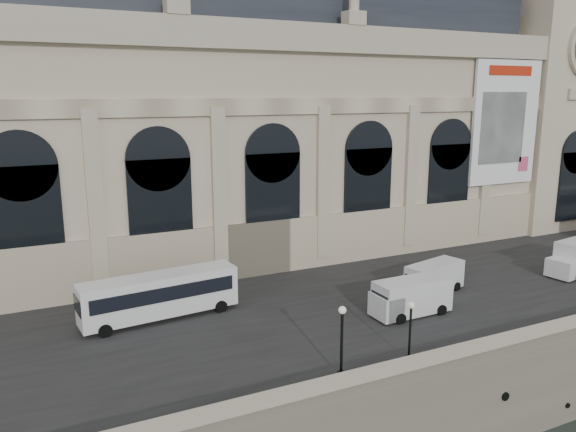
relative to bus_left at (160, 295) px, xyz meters
name	(u,v)px	position (x,y,z in m)	size (l,w,h in m)	color
quay	(258,261)	(15.73, 19.16, -4.88)	(160.00, 70.00, 6.00)	#776F5C
street	(357,294)	(15.73, -1.84, -1.85)	(160.00, 24.00, 0.06)	#2D2D2D
parapet	(477,354)	(15.73, -15.24, -1.26)	(160.00, 1.40, 1.21)	#776F5C
museum	(217,118)	(9.75, 15.02, 11.84)	(69.00, 18.70, 29.10)	beige
clock_pavilion	(534,82)	(49.73, 12.09, 15.54)	(13.00, 14.72, 36.70)	beige
bus_left	(160,295)	(0.00, 0.00, 0.00)	(11.57, 3.54, 3.36)	white
van_b	(408,298)	(16.62, -7.27, -0.50)	(6.12, 2.62, 2.71)	silver
van_c	(432,278)	(21.36, -4.26, -0.61)	(5.90, 3.30, 2.48)	silver
lamp_left	(342,343)	(7.32, -13.22, 0.32)	(0.45, 0.45, 4.42)	black
lamp_right	(410,332)	(12.15, -13.23, 0.04)	(0.39, 0.39, 3.87)	black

